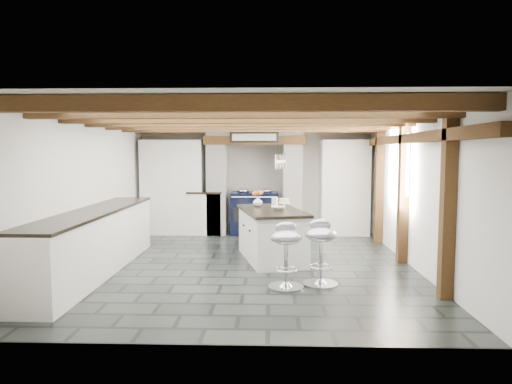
{
  "coord_description": "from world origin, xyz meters",
  "views": [
    {
      "loc": [
        0.33,
        -6.98,
        1.75
      ],
      "look_at": [
        0.1,
        0.4,
        1.1
      ],
      "focal_mm": 32.0,
      "sensor_mm": 36.0,
      "label": 1
    }
  ],
  "objects_px": {
    "range_cooker": "(255,212)",
    "bar_stool_far": "(286,248)",
    "kitchen_island": "(271,234)",
    "bar_stool_near": "(321,245)"
  },
  "relations": [
    {
      "from": "range_cooker",
      "to": "bar_stool_far",
      "type": "distance_m",
      "value": 3.95
    },
    {
      "from": "kitchen_island",
      "to": "range_cooker",
      "type": "bearing_deg",
      "value": 85.06
    },
    {
      "from": "kitchen_island",
      "to": "bar_stool_far",
      "type": "height_order",
      "value": "kitchen_island"
    },
    {
      "from": "range_cooker",
      "to": "kitchen_island",
      "type": "distance_m",
      "value": 2.36
    },
    {
      "from": "range_cooker",
      "to": "bar_stool_near",
      "type": "distance_m",
      "value": 3.89
    },
    {
      "from": "range_cooker",
      "to": "bar_stool_near",
      "type": "bearing_deg",
      "value": -75.2
    },
    {
      "from": "range_cooker",
      "to": "kitchen_island",
      "type": "xyz_separation_m",
      "value": [
        0.35,
        -2.33,
        -0.04
      ]
    },
    {
      "from": "range_cooker",
      "to": "bar_stool_near",
      "type": "relative_size",
      "value": 1.16
    },
    {
      "from": "bar_stool_near",
      "to": "bar_stool_far",
      "type": "relative_size",
      "value": 1.02
    },
    {
      "from": "kitchen_island",
      "to": "bar_stool_near",
      "type": "height_order",
      "value": "kitchen_island"
    }
  ]
}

